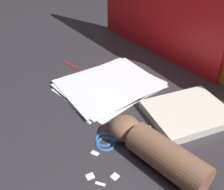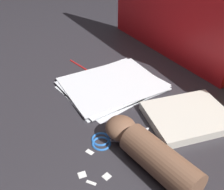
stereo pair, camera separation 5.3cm
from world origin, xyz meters
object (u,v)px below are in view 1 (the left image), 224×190
Objects in this scene: paper_stack at (109,85)px; book_closed at (188,113)px; hand_forearm at (156,149)px; scissors at (115,139)px.

paper_stack is 1.26× the size of book_closed.
book_closed is at bearing 105.56° from hand_forearm.
paper_stack is 0.38m from hand_forearm.
book_closed is 0.26m from scissors.
scissors is 0.61× the size of hand_forearm.
hand_forearm is at bearing -74.44° from book_closed.
scissors is (-0.06, -0.25, -0.01)m from book_closed.
hand_forearm is at bearing 15.56° from scissors.
paper_stack reaches higher than scissors.
paper_stack is 0.31m from book_closed.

